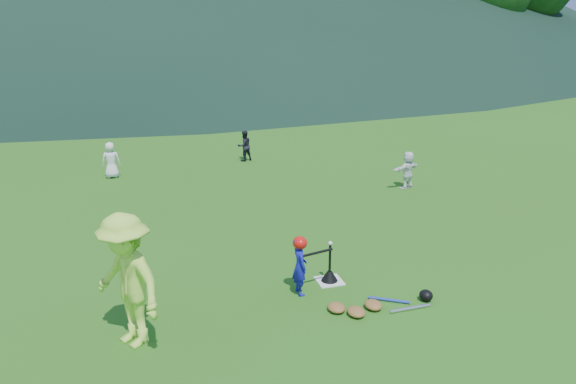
% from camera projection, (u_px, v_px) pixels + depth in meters
% --- Properties ---
extents(ground, '(120.00, 120.00, 0.00)m').
position_uv_depth(ground, '(329.00, 281.00, 9.99)').
color(ground, '#2D5B15').
rests_on(ground, ground).
extents(home_plate, '(0.45, 0.45, 0.02)m').
position_uv_depth(home_plate, '(329.00, 281.00, 9.99)').
color(home_plate, silver).
rests_on(home_plate, ground).
extents(baseball, '(0.08, 0.08, 0.08)m').
position_uv_depth(baseball, '(330.00, 243.00, 9.76)').
color(baseball, white).
rests_on(baseball, batting_tee).
extents(batter_child, '(0.25, 0.37, 1.01)m').
position_uv_depth(batter_child, '(300.00, 266.00, 9.42)').
color(batter_child, '#16199C').
rests_on(batter_child, ground).
extents(adult_coach, '(1.33, 1.48, 1.99)m').
position_uv_depth(adult_coach, '(127.00, 281.00, 7.85)').
color(adult_coach, '#B3ED45').
rests_on(adult_coach, ground).
extents(fielder_a, '(0.52, 0.36, 1.04)m').
position_uv_depth(fielder_a, '(111.00, 160.00, 16.02)').
color(fielder_a, white).
rests_on(fielder_a, ground).
extents(fielder_b, '(0.57, 0.50, 0.98)m').
position_uv_depth(fielder_b, '(244.00, 146.00, 17.83)').
color(fielder_b, black).
rests_on(fielder_b, ground).
extents(fielder_d, '(0.99, 0.61, 1.01)m').
position_uv_depth(fielder_d, '(408.00, 170.00, 15.09)').
color(fielder_d, white).
rests_on(fielder_d, ground).
extents(batting_tee, '(0.30, 0.30, 0.68)m').
position_uv_depth(batting_tee, '(329.00, 275.00, 9.95)').
color(batting_tee, black).
rests_on(batting_tee, home_plate).
extents(batter_gear, '(0.73, 0.26, 0.37)m').
position_uv_depth(batter_gear, '(301.00, 244.00, 9.30)').
color(batter_gear, red).
rests_on(batter_gear, ground).
extents(equipment_pile, '(1.80, 0.62, 0.19)m').
position_uv_depth(equipment_pile, '(374.00, 305.00, 9.06)').
color(equipment_pile, olive).
rests_on(equipment_pile, ground).
extents(outfield_fence, '(70.07, 0.08, 1.33)m').
position_uv_depth(outfield_fence, '(168.00, 75.00, 35.22)').
color(outfield_fence, gray).
rests_on(outfield_fence, ground).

